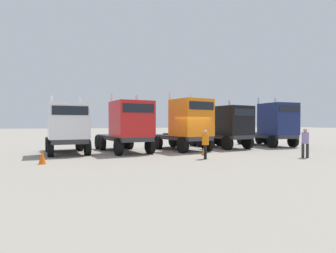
# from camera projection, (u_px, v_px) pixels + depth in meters

# --- Properties ---
(ground) EXTENTS (200.00, 200.00, 0.00)m
(ground) POSITION_uv_depth(u_px,v_px,m) (196.00, 153.00, 19.43)
(ground) COLOR gray
(semi_truck_white) EXTENTS (3.07, 5.88, 3.96)m
(semi_truck_white) POSITION_uv_depth(u_px,v_px,m) (68.00, 127.00, 18.77)
(semi_truck_white) COLOR #333338
(semi_truck_white) RESTS_ON ground
(semi_truck_red) EXTENTS (3.46, 6.67, 4.14)m
(semi_truck_red) POSITION_uv_depth(u_px,v_px,m) (128.00, 126.00, 19.73)
(semi_truck_red) COLOR #333338
(semi_truck_red) RESTS_ON ground
(semi_truck_orange) EXTENTS (3.72, 6.26, 4.40)m
(semi_truck_orange) POSITION_uv_depth(u_px,v_px,m) (187.00, 124.00, 21.10)
(semi_truck_orange) COLOR #333338
(semi_truck_orange) RESTS_ON ground
(semi_truck_black) EXTENTS (3.57, 6.08, 4.03)m
(semi_truck_black) POSITION_uv_depth(u_px,v_px,m) (228.00, 126.00, 23.27)
(semi_truck_black) COLOR #333338
(semi_truck_black) RESTS_ON ground
(semi_truck_navy) EXTENTS (2.68, 5.71, 4.38)m
(semi_truck_navy) POSITION_uv_depth(u_px,v_px,m) (274.00, 124.00, 25.00)
(semi_truck_navy) COLOR #333338
(semi_truck_navy) RESTS_ON ground
(visitor_in_hivis) EXTENTS (0.54, 0.54, 1.67)m
(visitor_in_hivis) POSITION_uv_depth(u_px,v_px,m) (205.00, 142.00, 16.39)
(visitor_in_hivis) COLOR black
(visitor_in_hivis) RESTS_ON ground
(visitor_with_camera) EXTENTS (0.49, 0.49, 1.76)m
(visitor_with_camera) POSITION_uv_depth(u_px,v_px,m) (305.00, 141.00, 16.91)
(visitor_with_camera) COLOR #292929
(visitor_with_camera) RESTS_ON ground
(traffic_cone_near) EXTENTS (0.36, 0.36, 0.57)m
(traffic_cone_near) POSITION_uv_depth(u_px,v_px,m) (204.00, 151.00, 18.30)
(traffic_cone_near) COLOR #F2590C
(traffic_cone_near) RESTS_ON ground
(traffic_cone_mid) EXTENTS (0.36, 0.36, 0.71)m
(traffic_cone_mid) POSITION_uv_depth(u_px,v_px,m) (42.00, 157.00, 14.32)
(traffic_cone_mid) COLOR #F2590C
(traffic_cone_mid) RESTS_ON ground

